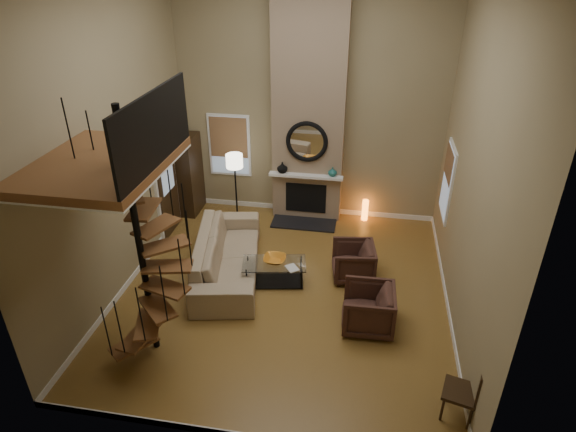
% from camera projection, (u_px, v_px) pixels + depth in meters
% --- Properties ---
extents(ground, '(6.00, 6.50, 0.01)m').
position_uv_depth(ground, '(284.00, 291.00, 9.27)').
color(ground, olive).
rests_on(ground, ground).
extents(back_wall, '(6.00, 0.02, 5.50)m').
position_uv_depth(back_wall, '(310.00, 101.00, 10.75)').
color(back_wall, '#93845F').
rests_on(back_wall, ground).
extents(front_wall, '(6.00, 0.02, 5.50)m').
position_uv_depth(front_wall, '(229.00, 268.00, 5.14)').
color(front_wall, '#93845F').
rests_on(front_wall, ground).
extents(left_wall, '(0.02, 6.50, 5.50)m').
position_uv_depth(left_wall, '(112.00, 144.00, 8.39)').
color(left_wall, '#93845F').
rests_on(left_wall, ground).
extents(right_wall, '(0.02, 6.50, 5.50)m').
position_uv_depth(right_wall, '(476.00, 168.00, 7.50)').
color(right_wall, '#93845F').
rests_on(right_wall, ground).
extents(baseboard_back, '(6.00, 0.02, 0.12)m').
position_uv_depth(baseboard_back, '(308.00, 209.00, 12.04)').
color(baseboard_back, white).
rests_on(baseboard_back, ground).
extents(baseboard_left, '(0.02, 6.50, 0.12)m').
position_uv_depth(baseboard_left, '(136.00, 272.00, 9.69)').
color(baseboard_left, white).
rests_on(baseboard_left, ground).
extents(baseboard_right, '(0.02, 6.50, 0.12)m').
position_uv_depth(baseboard_right, '(447.00, 305.00, 8.79)').
color(baseboard_right, white).
rests_on(baseboard_right, ground).
extents(chimney_breast, '(1.60, 0.38, 5.50)m').
position_uv_depth(chimney_breast, '(309.00, 103.00, 10.58)').
color(chimney_breast, '#8B735A').
rests_on(chimney_breast, ground).
extents(hearth, '(1.50, 0.60, 0.04)m').
position_uv_depth(hearth, '(304.00, 224.00, 11.48)').
color(hearth, black).
rests_on(hearth, ground).
extents(firebox, '(0.95, 0.02, 0.72)m').
position_uv_depth(firebox, '(306.00, 198.00, 11.47)').
color(firebox, black).
rests_on(firebox, chimney_breast).
extents(mantel, '(1.70, 0.18, 0.06)m').
position_uv_depth(mantel, '(306.00, 176.00, 11.11)').
color(mantel, white).
rests_on(mantel, chimney_breast).
extents(mirror_frame, '(0.94, 0.10, 0.94)m').
position_uv_depth(mirror_frame, '(307.00, 142.00, 10.78)').
color(mirror_frame, black).
rests_on(mirror_frame, chimney_breast).
extents(mirror_disc, '(0.80, 0.01, 0.80)m').
position_uv_depth(mirror_disc, '(307.00, 142.00, 10.79)').
color(mirror_disc, white).
rests_on(mirror_disc, chimney_breast).
extents(vase_left, '(0.24, 0.24, 0.25)m').
position_uv_depth(vase_left, '(282.00, 167.00, 11.16)').
color(vase_left, black).
rests_on(vase_left, mantel).
extents(vase_right, '(0.20, 0.20, 0.21)m').
position_uv_depth(vase_right, '(332.00, 172.00, 10.99)').
color(vase_right, '#1A5E5A').
rests_on(vase_right, mantel).
extents(window_back, '(1.02, 0.06, 1.52)m').
position_uv_depth(window_back, '(229.00, 145.00, 11.55)').
color(window_back, white).
rests_on(window_back, back_wall).
extents(window_right, '(0.06, 1.02, 1.52)m').
position_uv_depth(window_right, '(448.00, 180.00, 9.77)').
color(window_right, white).
rests_on(window_right, right_wall).
extents(entry_door, '(0.10, 1.05, 2.16)m').
position_uv_depth(entry_door, '(167.00, 189.00, 10.76)').
color(entry_door, white).
rests_on(entry_door, ground).
extents(loft, '(1.70, 2.20, 1.09)m').
position_uv_depth(loft, '(108.00, 161.00, 6.46)').
color(loft, brown).
rests_on(loft, left_wall).
extents(spiral_stair, '(1.47, 1.47, 4.06)m').
position_uv_depth(spiral_stair, '(143.00, 254.00, 7.13)').
color(spiral_stair, black).
rests_on(spiral_stair, ground).
extents(hutch, '(0.40, 0.86, 1.92)m').
position_uv_depth(hutch, '(189.00, 175.00, 11.66)').
color(hutch, '#311F10').
rests_on(hutch, ground).
extents(sofa, '(1.70, 3.13, 0.86)m').
position_uv_depth(sofa, '(227.00, 254.00, 9.64)').
color(sofa, tan).
rests_on(sofa, ground).
extents(armchair_near, '(0.91, 0.89, 0.73)m').
position_uv_depth(armchair_near, '(357.00, 262.00, 9.49)').
color(armchair_near, '#43271F').
rests_on(armchair_near, ground).
extents(armchair_far, '(0.89, 0.87, 0.79)m').
position_uv_depth(armchair_far, '(373.00, 309.00, 8.25)').
color(armchair_far, '#43271F').
rests_on(armchair_far, ground).
extents(coffee_table, '(1.29, 0.80, 0.45)m').
position_uv_depth(coffee_table, '(274.00, 270.00, 9.37)').
color(coffee_table, silver).
rests_on(coffee_table, ground).
extents(bowl, '(0.43, 0.43, 0.11)m').
position_uv_depth(bowl, '(275.00, 259.00, 9.31)').
color(bowl, orange).
rests_on(bowl, coffee_table).
extents(book, '(0.31, 0.32, 0.03)m').
position_uv_depth(book, '(291.00, 269.00, 9.10)').
color(book, gray).
rests_on(book, coffee_table).
extents(floor_lamp, '(0.38, 0.38, 1.70)m').
position_uv_depth(floor_lamp, '(235.00, 167.00, 10.92)').
color(floor_lamp, black).
rests_on(floor_lamp, ground).
extents(accent_lamp, '(0.15, 0.15, 0.52)m').
position_uv_depth(accent_lamp, '(365.00, 210.00, 11.57)').
color(accent_lamp, orange).
rests_on(accent_lamp, ground).
extents(side_chair, '(0.56, 0.56, 0.98)m').
position_uv_depth(side_chair, '(468.00, 390.00, 6.53)').
color(side_chair, '#311F10').
rests_on(side_chair, ground).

